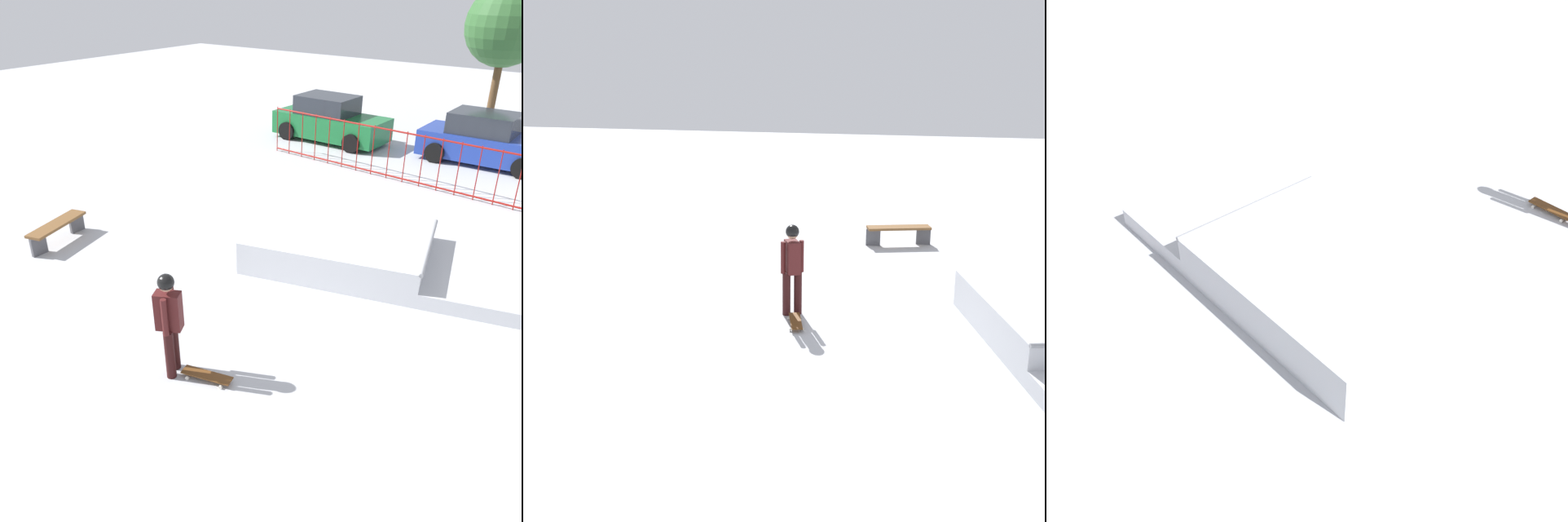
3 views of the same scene
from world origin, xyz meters
TOP-DOWN VIEW (x-y plane):
  - ground_plane at (0.00, 0.00)m, footprint 60.00×60.00m
  - skater at (-0.06, -3.40)m, footprint 0.44×0.40m
  - skateboard at (0.47, -3.23)m, footprint 0.82×0.41m
  - park_bench at (-5.42, -1.69)m, footprint 0.83×1.65m

SIDE VIEW (x-z plane):
  - ground_plane at x=0.00m, z-range 0.00..0.00m
  - skateboard at x=0.47m, z-range 0.03..0.12m
  - park_bench at x=-5.42m, z-range 0.12..0.60m
  - skater at x=-0.06m, z-range 0.14..1.87m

